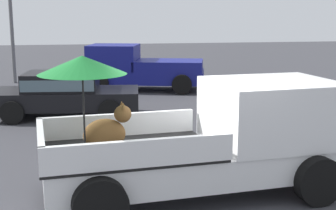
% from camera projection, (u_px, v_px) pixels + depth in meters
% --- Properties ---
extents(ground_plane, '(80.00, 80.00, 0.00)m').
position_uv_depth(ground_plane, '(195.00, 193.00, 8.06)').
color(ground_plane, '#38383D').
extents(pickup_truck_main, '(5.20, 2.63, 2.41)m').
position_uv_depth(pickup_truck_main, '(217.00, 136.00, 7.97)').
color(pickup_truck_main, black).
rests_on(pickup_truck_main, ground).
extents(pickup_truck_red, '(5.11, 3.17, 1.80)m').
position_uv_depth(pickup_truck_red, '(138.00, 68.00, 18.78)').
color(pickup_truck_red, black).
rests_on(pickup_truck_red, ground).
extents(parked_sedan_near, '(4.48, 2.37, 1.33)m').
position_uv_depth(parked_sedan_near, '(64.00, 92.00, 13.89)').
color(parked_sedan_near, black).
rests_on(parked_sedan_near, ground).
extents(motel_sign, '(1.40, 0.16, 4.76)m').
position_uv_depth(motel_sign, '(10.00, 5.00, 20.19)').
color(motel_sign, '#59595B').
rests_on(motel_sign, ground).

